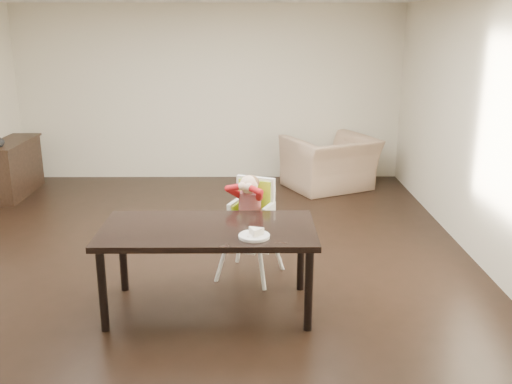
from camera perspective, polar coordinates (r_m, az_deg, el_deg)
ground at (r=6.02m, az=-6.75°, el=-7.04°), size 7.00×7.00×0.00m
room_walls at (r=5.55m, az=-7.39°, el=10.83°), size 6.02×7.02×2.71m
dining_table at (r=4.82m, az=-4.80°, el=-4.43°), size 1.80×0.90×0.75m
high_chair at (r=5.46m, az=-0.53°, el=-1.32°), size 0.56×0.56×1.02m
plate at (r=4.56m, az=-0.13°, el=-4.25°), size 0.33×0.33×0.07m
armchair at (r=8.57m, az=7.44°, el=3.75°), size 1.42×1.23×1.05m
sideboard at (r=8.94m, az=-23.07°, el=2.24°), size 0.44×1.26×0.79m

